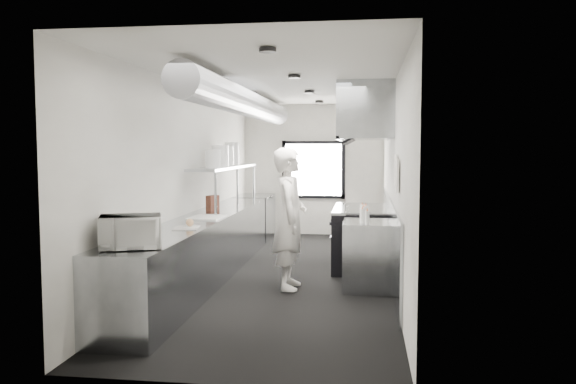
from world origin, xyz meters
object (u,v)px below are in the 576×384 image
(deli_tub_b, at_px, (131,235))
(plate_stack_b, at_px, (220,156))
(prep_counter, at_px, (204,248))
(pass_shelf, at_px, (226,168))
(knife_block, at_px, (213,203))
(squeeze_bottle_e, at_px, (362,212))
(far_work_table, at_px, (254,217))
(squeeze_bottle_d, at_px, (366,213))
(bottle_station, at_px, (368,255))
(squeeze_bottle_a, at_px, (367,218))
(squeeze_bottle_b, at_px, (362,216))
(small_plate, at_px, (190,227))
(range, at_px, (360,237))
(deli_tub_a, at_px, (128,239))
(plate_stack_c, at_px, (227,156))
(squeeze_bottle_c, at_px, (364,214))
(plate_stack_a, at_px, (213,159))
(cutting_board, at_px, (207,217))
(line_cook, at_px, (290,218))
(exhaust_hood, at_px, (365,114))
(microwave, at_px, (131,232))
(plate_stack_d, at_px, (232,154))

(deli_tub_b, distance_m, plate_stack_b, 3.31)
(prep_counter, height_order, pass_shelf, pass_shelf)
(knife_block, bearing_deg, squeeze_bottle_e, 5.74)
(far_work_table, distance_m, squeeze_bottle_d, 4.44)
(pass_shelf, xyz_separation_m, bottle_station, (2.34, -1.70, -1.09))
(far_work_table, xyz_separation_m, deli_tub_b, (-0.20, -5.75, 0.50))
(squeeze_bottle_a, height_order, squeeze_bottle_b, squeeze_bottle_b)
(small_plate, bearing_deg, range, 48.17)
(range, height_order, deli_tub_a, deli_tub_a)
(prep_counter, bearing_deg, plate_stack_c, 91.73)
(pass_shelf, bearing_deg, squeeze_bottle_c, -36.36)
(plate_stack_b, xyz_separation_m, squeeze_bottle_a, (2.33, -1.66, -0.76))
(knife_block, bearing_deg, pass_shelf, 110.03)
(plate_stack_a, bearing_deg, squeeze_bottle_c, -19.76)
(far_work_table, distance_m, cutting_board, 3.84)
(line_cook, relative_size, squeeze_bottle_e, 9.61)
(cutting_board, height_order, plate_stack_a, plate_stack_a)
(far_work_table, bearing_deg, cutting_board, -88.76)
(deli_tub_a, height_order, squeeze_bottle_c, squeeze_bottle_c)
(exhaust_hood, distance_m, microwave, 4.55)
(squeeze_bottle_e, bearing_deg, exhaust_hood, 88.60)
(plate_stack_d, xyz_separation_m, squeeze_bottle_c, (2.31, -2.23, -0.77))
(plate_stack_b, distance_m, plate_stack_d, 0.90)
(deli_tub_b, height_order, plate_stack_c, plate_stack_c)
(small_plate, bearing_deg, pass_shelf, 94.03)
(cutting_board, bearing_deg, squeeze_bottle_c, -1.74)
(range, relative_size, far_work_table, 1.33)
(microwave, bearing_deg, small_plate, 63.08)
(cutting_board, xyz_separation_m, squeeze_bottle_d, (2.18, 0.04, 0.09))
(far_work_table, xyz_separation_m, knife_block, (-0.09, -2.89, 0.57))
(exhaust_hood, bearing_deg, knife_block, -170.62)
(squeeze_bottle_a, bearing_deg, bottle_station, 86.92)
(cutting_board, distance_m, squeeze_bottle_b, 2.16)
(pass_shelf, relative_size, squeeze_bottle_b, 16.00)
(far_work_table, distance_m, small_plate, 4.81)
(squeeze_bottle_b, bearing_deg, knife_block, 152.44)
(plate_stack_d, distance_m, squeeze_bottle_d, 3.25)
(plate_stack_b, bearing_deg, pass_shelf, 89.03)
(squeeze_bottle_d, bearing_deg, squeeze_bottle_e, 108.92)
(deli_tub_a, distance_m, plate_stack_a, 3.03)
(exhaust_hood, xyz_separation_m, plate_stack_b, (-2.29, -0.05, -0.65))
(line_cook, distance_m, small_plate, 1.37)
(squeeze_bottle_c, bearing_deg, plate_stack_d, 135.94)
(plate_stack_d, bearing_deg, exhaust_hood, -20.26)
(range, xyz_separation_m, bottle_station, (0.11, -1.40, -0.02))
(prep_counter, bearing_deg, microwave, -89.91)
(deli_tub_a, distance_m, knife_block, 3.12)
(cutting_board, xyz_separation_m, squeeze_bottle_b, (2.14, -0.28, 0.08))
(small_plate, relative_size, cutting_board, 0.33)
(microwave, distance_m, squeeze_bottle_e, 3.41)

